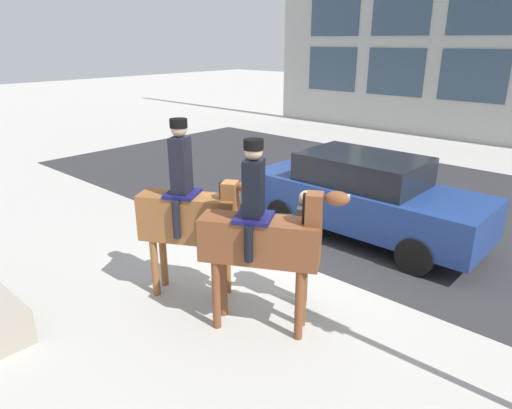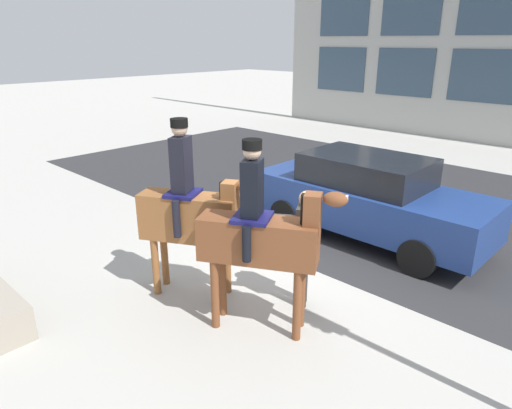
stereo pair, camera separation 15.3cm
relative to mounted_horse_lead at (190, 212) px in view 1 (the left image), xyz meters
The scene contains 6 objects.
ground_plane 1.98m from the mounted_horse_lead, 64.77° to the left, with size 80.00×80.00×0.00m, color #B2AFA8.
road_surface 6.26m from the mounted_horse_lead, 84.10° to the left, with size 20.70×8.50×0.01m.
mounted_horse_lead is the anchor object (origin of this frame).
mounted_horse_companion 1.33m from the mounted_horse_lead, ahead, with size 1.76×1.17×2.55m.
pedestrian_bystander 1.66m from the mounted_horse_lead, 32.48° to the left, with size 0.71×0.78×1.74m.
street_car_near_lane 3.75m from the mounted_horse_lead, 77.83° to the left, with size 4.52×1.78×1.62m.
Camera 1 is at (4.16, -5.22, 3.64)m, focal length 32.00 mm.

